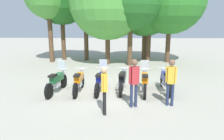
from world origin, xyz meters
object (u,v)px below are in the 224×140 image
motorcycle_2 (101,80)px  motorcycle_1 (79,81)px  person_0 (104,87)px  person_2 (171,79)px  tree_6 (150,2)px  motorcycle_3 (122,80)px  motorcycle_0 (57,81)px  motorcycle_4 (145,81)px  person_1 (134,79)px  motorcycle_5 (165,81)px  tree_5 (145,8)px  tree_3 (108,1)px

motorcycle_2 → motorcycle_1: bearing=101.6°
motorcycle_1 → person_0: size_ratio=1.33×
motorcycle_1 → person_2: (3.66, -1.47, 0.52)m
person_2 → tree_6: bearing=14.9°
motorcycle_3 → person_0: bearing=171.8°
motorcycle_0 → person_0: 3.19m
motorcycle_4 → person_1: person_1 is taller
person_0 → tree_6: tree_6 is taller
motorcycle_3 → person_2: person_2 is taller
motorcycle_5 → person_2: 1.79m
motorcycle_4 → person_1: bearing=166.0°
motorcycle_0 → tree_6: (5.15, 8.45, 4.20)m
motorcycle_3 → motorcycle_1: bearing=102.0°
motorcycle_5 → person_0: 3.63m
person_0 → person_1: 1.21m
person_2 → tree_5: (0.23, 10.36, 3.31)m
person_0 → tree_3: 9.86m
person_1 → person_2: (1.35, 0.18, -0.02)m
motorcycle_2 → tree_3: tree_3 is taller
motorcycle_2 → motorcycle_5: motorcycle_2 is taller
person_1 → tree_5: size_ratio=0.27×
person_2 → motorcycle_3: bearing=63.9°
motorcycle_0 → person_2: size_ratio=1.25×
motorcycle_0 → motorcycle_1: 0.96m
person_0 → motorcycle_1: bearing=-67.0°
motorcycle_5 → tree_6: bearing=-0.7°
motorcycle_3 → tree_6: 9.46m
motorcycle_2 → motorcycle_3: 0.97m
person_0 → tree_3: (-0.39, 9.14, 3.67)m
motorcycle_5 → motorcycle_3: bearing=92.6°
motorcycle_0 → person_0: bearing=-127.4°
person_2 → tree_3: bearing=36.3°
person_1 → motorcycle_3: bearing=173.5°
motorcycle_1 → tree_6: size_ratio=0.33×
motorcycle_5 → person_1: person_1 is taller
person_2 → tree_6: 10.52m
motorcycle_4 → person_2: 1.74m
person_2 → tree_6: tree_6 is taller
motorcycle_2 → tree_5: bearing=-12.1°
tree_5 → motorcycle_4: bearing=-96.4°
tree_5 → person_0: bearing=-103.0°
motorcycle_0 → person_1: 3.67m
motorcycle_1 → motorcycle_4: size_ratio=1.00×
motorcycle_5 → person_2: (-0.20, -1.70, 0.52)m
tree_5 → motorcycle_1: bearing=-113.6°
person_0 → motorcycle_4: bearing=-131.3°
person_2 → motorcycle_4: bearing=45.2°
motorcycle_2 → person_2: 3.15m
motorcycle_1 → tree_3: tree_3 is taller
motorcycle_1 → tree_6: bearing=-26.4°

